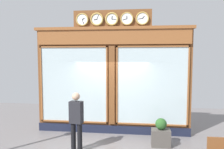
# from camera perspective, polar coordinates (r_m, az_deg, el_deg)

# --- Properties ---
(shop_facade) EXTENTS (5.44, 0.42, 4.25)m
(shop_facade) POSITION_cam_1_polar(r_m,az_deg,el_deg) (7.76, 0.11, -1.24)
(shop_facade) COLOR brown
(shop_facade) RESTS_ON ground_plane
(pedestrian) EXTENTS (0.39, 0.28, 1.69)m
(pedestrian) POSITION_cam_1_polar(r_m,az_deg,el_deg) (6.46, -9.17, -11.27)
(pedestrian) COLOR black
(pedestrian) RESTS_ON ground_plane
(planter_box) EXTENTS (0.56, 0.36, 0.51)m
(planter_box) POSITION_cam_1_polar(r_m,az_deg,el_deg) (7.09, 12.43, -15.59)
(planter_box) COLOR #4C4742
(planter_box) RESTS_ON ground_plane
(planter_shrub) EXTENTS (0.34, 0.34, 0.34)m
(planter_shrub) POSITION_cam_1_polar(r_m,az_deg,el_deg) (6.95, 12.49, -12.31)
(planter_shrub) COLOR #285623
(planter_shrub) RESTS_ON planter_box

